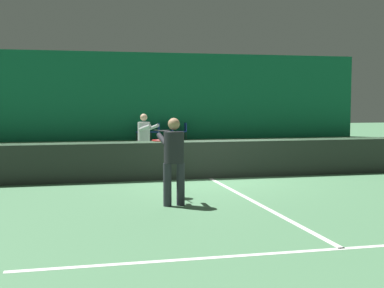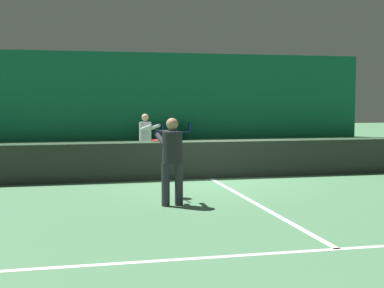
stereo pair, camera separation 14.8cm
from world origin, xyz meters
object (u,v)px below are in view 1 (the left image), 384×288
courtside_chair_0 (142,131)px  courtside_chair_1 (156,130)px  courtside_chair_2 (170,130)px  player_far (145,136)px  player_near (173,155)px  courtside_chair_3 (183,130)px  tennis_net (211,158)px

courtside_chair_0 → courtside_chair_1: size_ratio=1.00×
courtside_chair_0 → courtside_chair_2: bearing=90.0°
player_far → courtside_chair_0: bearing=144.9°
courtside_chair_0 → courtside_chair_1: (0.67, 0.00, 0.00)m
player_near → courtside_chair_3: 16.53m
courtside_chair_0 → courtside_chair_3: bearing=90.0°
courtside_chair_2 → courtside_chair_3: size_ratio=1.00×
tennis_net → courtside_chair_3: bearing=80.6°
tennis_net → courtside_chair_2: size_ratio=14.29×
tennis_net → courtside_chair_3: size_ratio=14.29×
player_far → tennis_net: bearing=-3.7°
courtside_chair_1 → courtside_chair_2: size_ratio=1.00×
player_far → courtside_chair_0: player_far is taller
courtside_chair_0 → tennis_net: bearing=-0.7°
player_far → courtside_chair_3: bearing=134.3°
tennis_net → courtside_chair_3: (2.16, 13.02, -0.03)m
player_far → courtside_chair_0: 10.37m
courtside_chair_0 → courtside_chair_2: same height
courtside_chair_0 → player_near: bearing=-6.0°
tennis_net → courtside_chair_3: tennis_net is taller
tennis_net → player_near: size_ratio=7.55×
player_far → courtside_chair_1: 10.48m
courtside_chair_1 → courtside_chair_3: 1.34m
player_near → courtside_chair_3: player_near is taller
player_near → courtside_chair_2: player_near is taller
player_far → courtside_chair_2: 10.63m
tennis_net → courtside_chair_0: bearing=89.3°
courtside_chair_0 → courtside_chair_3: same height
courtside_chair_3 → courtside_chair_1: bearing=-90.0°
tennis_net → courtside_chair_1: bearing=86.4°
player_far → courtside_chair_0: size_ratio=1.82×
player_near → courtside_chair_0: 16.20m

